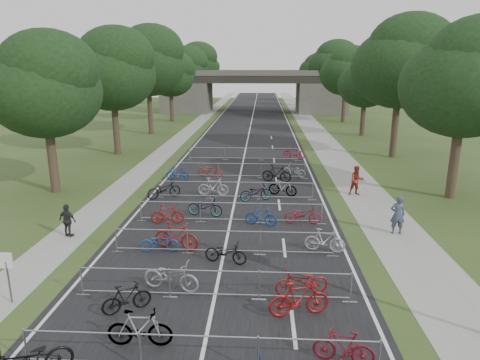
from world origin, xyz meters
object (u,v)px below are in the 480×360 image
(pedestrian_a, at_px, (398,215))
(pedestrian_c, at_px, (68,221))
(pedestrian_b, at_px, (357,181))
(park_sign, at_px, (7,268))
(bike_1, at_px, (140,329))
(overpass_bridge, at_px, (254,91))

(pedestrian_a, relative_size, pedestrian_c, 1.19)
(pedestrian_a, height_order, pedestrian_c, pedestrian_a)
(pedestrian_b, bearing_deg, park_sign, -144.89)
(bike_1, bearing_deg, pedestrian_b, -32.39)
(overpass_bridge, xyz_separation_m, pedestrian_a, (8.00, -55.06, -2.59))
(park_sign, relative_size, pedestrian_a, 0.97)
(park_sign, xyz_separation_m, pedestrian_b, (14.21, 13.23, -0.35))
(overpass_bridge, relative_size, pedestrian_c, 19.60)
(pedestrian_b, height_order, pedestrian_c, pedestrian_b)
(bike_1, distance_m, pedestrian_c, 9.60)
(bike_1, xyz_separation_m, pedestrian_a, (9.81, 8.99, 0.38))
(bike_1, xyz_separation_m, pedestrian_c, (-5.59, 7.80, 0.23))
(park_sign, distance_m, pedestrian_c, 5.80)
(pedestrian_a, bearing_deg, bike_1, 43.21)
(park_sign, height_order, bike_1, park_sign)
(pedestrian_a, xyz_separation_m, pedestrian_c, (-15.40, -1.19, -0.15))
(pedestrian_a, bearing_deg, overpass_bridge, -81.03)
(bike_1, relative_size, pedestrian_a, 0.99)
(pedestrian_b, bearing_deg, bike_1, -128.94)
(pedestrian_a, relative_size, pedestrian_b, 1.03)
(pedestrian_b, bearing_deg, overpass_bridge, 90.79)
(pedestrian_c, bearing_deg, bike_1, 144.12)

